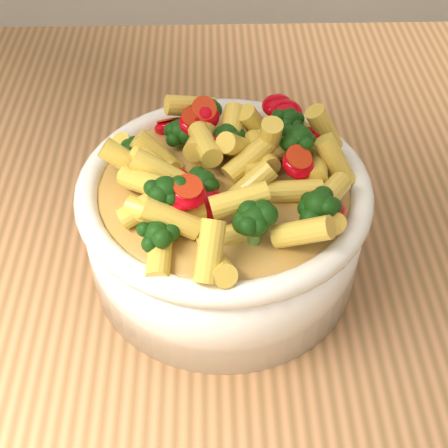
{
  "coord_description": "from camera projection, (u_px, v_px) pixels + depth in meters",
  "views": [
    {
      "loc": [
        0.01,
        -0.41,
        1.32
      ],
      "look_at": [
        0.02,
        -0.04,
        0.95
      ],
      "focal_mm": 50.0,
      "sensor_mm": 36.0,
      "label": 1
    }
  ],
  "objects": [
    {
      "name": "pasta_salad",
      "position": [
        224.0,
        165.0,
        0.47
      ],
      "size": [
        0.18,
        0.18,
        0.04
      ],
      "color": "#F9DA4E",
      "rests_on": "serving_bowl"
    },
    {
      "name": "serving_bowl",
      "position": [
        224.0,
        223.0,
        0.52
      ],
      "size": [
        0.23,
        0.23,
        0.1
      ],
      "color": "white",
      "rests_on": "table"
    },
    {
      "name": "table",
      "position": [
        201.0,
        298.0,
        0.65
      ],
      "size": [
        1.2,
        0.8,
        0.9
      ],
      "color": "#B87D4E",
      "rests_on": "ground"
    }
  ]
}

